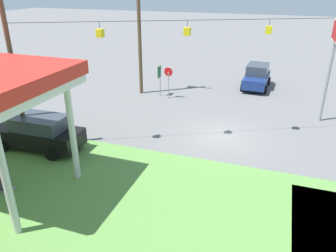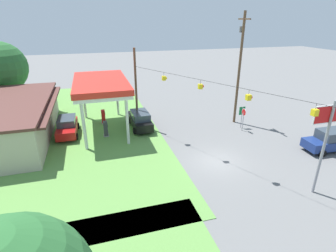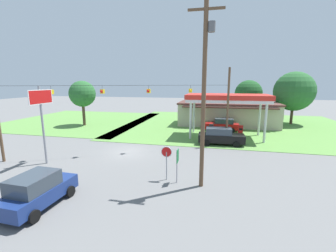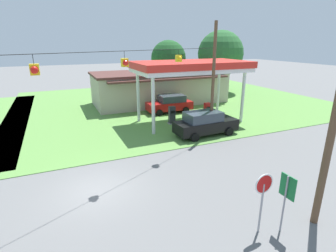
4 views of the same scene
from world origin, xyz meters
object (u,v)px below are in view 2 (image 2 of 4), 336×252
object	(u,v)px
gas_station_canopy	(101,85)
gas_station_store	(17,120)
car_on_crossroad	(329,140)
route_sign	(242,113)
utility_pole_main	(240,65)
car_at_pumps_front	(140,120)
car_at_pumps_rear	(67,126)
stop_sign_overhead	(328,128)
fuel_pump_near	(106,129)
fuel_pump_far	(103,117)
stop_sign_roadside	(244,115)
tree_far_back	(1,67)

from	to	relation	value
gas_station_canopy	gas_station_store	bearing A→B (deg)	86.81
car_on_crossroad	route_sign	bearing A→B (deg)	-53.90
gas_station_store	utility_pole_main	bearing A→B (deg)	-96.06
gas_station_store	car_at_pumps_front	distance (m)	12.32
gas_station_canopy	car_at_pumps_front	distance (m)	5.51
car_at_pumps_rear	stop_sign_overhead	size ratio (longest dim) A/B	0.71
fuel_pump_near	utility_pole_main	bearing A→B (deg)	-90.60
gas_station_canopy	utility_pole_main	world-z (taller)	utility_pole_main
stop_sign_overhead	route_sign	bearing A→B (deg)	-6.47
gas_station_canopy	car_at_pumps_front	xyz separation A→B (m)	(-0.67, -3.77, -3.96)
gas_station_canopy	stop_sign_overhead	world-z (taller)	stop_sign_overhead
gas_station_canopy	stop_sign_overhead	bearing A→B (deg)	-139.53
fuel_pump_far	stop_sign_roadside	xyz separation A→B (m)	(-6.36, -14.19, 1.05)
fuel_pump_far	car_on_crossroad	world-z (taller)	car_on_crossroad
car_at_pumps_front	car_at_pumps_rear	size ratio (longest dim) A/B	1.08
car_on_crossroad	route_sign	size ratio (longest dim) A/B	1.86
gas_station_store	fuel_pump_near	xyz separation A→B (m)	(-2.30, -8.46, -1.12)
car_at_pumps_rear	gas_station_store	bearing A→B (deg)	-98.35
stop_sign_roadside	route_sign	xyz separation A→B (m)	(0.84, -0.32, -0.10)
gas_station_canopy	route_sign	world-z (taller)	gas_station_canopy
car_on_crossroad	stop_sign_roadside	distance (m)	8.10
gas_station_canopy	route_sign	distance (m)	15.31
gas_station_canopy	tree_far_back	world-z (taller)	tree_far_back
gas_station_store	stop_sign_overhead	world-z (taller)	stop_sign_overhead
gas_station_canopy	tree_far_back	size ratio (longest dim) A/B	1.15
stop_sign_roadside	gas_station_store	bearing A→B (deg)	-102.47
gas_station_canopy	gas_station_store	world-z (taller)	gas_station_canopy
car_at_pumps_front	car_on_crossroad	bearing A→B (deg)	-125.00
fuel_pump_far	car_at_pumps_front	xyz separation A→B (m)	(-2.50, -3.77, 0.22)
tree_far_back	car_at_pumps_rear	bearing A→B (deg)	-144.96
fuel_pump_far	route_sign	world-z (taller)	route_sign
gas_station_store	car_at_pumps_front	bearing A→B (deg)	-95.35
car_at_pumps_rear	stop_sign_roadside	world-z (taller)	stop_sign_roadside
gas_station_canopy	gas_station_store	xyz separation A→B (m)	(0.47, 8.46, -3.05)
tree_far_back	route_sign	bearing A→B (deg)	-119.30
gas_station_store	route_sign	bearing A→B (deg)	-100.27
utility_pole_main	car_at_pumps_rear	bearing A→B (deg)	84.88
gas_station_canopy	fuel_pump_near	xyz separation A→B (m)	(-1.83, -0.00, -4.18)
fuel_pump_near	stop_sign_roadside	xyz separation A→B (m)	(-2.71, -14.19, 1.05)
stop_sign_roadside	stop_sign_overhead	xyz separation A→B (m)	(-10.90, 1.02, 3.04)
gas_station_canopy	car_at_pumps_rear	world-z (taller)	gas_station_canopy
fuel_pump_far	utility_pole_main	distance (m)	16.23
fuel_pump_near	utility_pole_main	xyz separation A→B (m)	(-0.15, -14.65, 5.87)
stop_sign_overhead	utility_pole_main	size ratio (longest dim) A/B	0.56
fuel_pump_near	stop_sign_roadside	world-z (taller)	stop_sign_roadside
fuel_pump_near	stop_sign_overhead	xyz separation A→B (m)	(-13.61, -13.17, 4.08)
car_on_crossroad	stop_sign_roadside	size ratio (longest dim) A/B	1.79
car_at_pumps_front	stop_sign_roadside	bearing A→B (deg)	-112.25
gas_station_store	car_at_pumps_rear	xyz separation A→B (m)	(-0.80, -4.69, -0.95)
car_on_crossroad	route_sign	distance (m)	8.58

